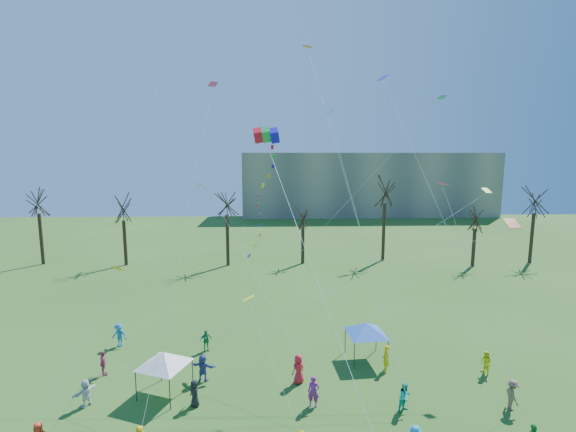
{
  "coord_description": "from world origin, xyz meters",
  "views": [
    {
      "loc": [
        -1.04,
        -15.47,
        14.01
      ],
      "look_at": [
        -0.27,
        5.0,
        11.0
      ],
      "focal_mm": 25.0,
      "sensor_mm": 36.0,
      "label": 1
    }
  ],
  "objects_px": {
    "big_box_kite": "(266,203)",
    "canopy_tent_white": "(164,359)",
    "canopy_tent_blue": "(366,329)",
    "distant_building": "(367,184)"
  },
  "relations": [
    {
      "from": "distant_building",
      "to": "big_box_kite",
      "type": "relative_size",
      "value": 3.28
    },
    {
      "from": "canopy_tent_blue",
      "to": "big_box_kite",
      "type": "bearing_deg",
      "value": -170.73
    },
    {
      "from": "distant_building",
      "to": "canopy_tent_white",
      "type": "height_order",
      "value": "distant_building"
    },
    {
      "from": "big_box_kite",
      "to": "canopy_tent_white",
      "type": "bearing_deg",
      "value": -156.98
    },
    {
      "from": "distant_building",
      "to": "canopy_tent_blue",
      "type": "bearing_deg",
      "value": -103.11
    },
    {
      "from": "big_box_kite",
      "to": "canopy_tent_blue",
      "type": "xyz_separation_m",
      "value": [
        6.83,
        1.11,
        -8.88
      ]
    },
    {
      "from": "canopy_tent_white",
      "to": "canopy_tent_blue",
      "type": "distance_m",
      "value": 13.4
    },
    {
      "from": "distant_building",
      "to": "canopy_tent_blue",
      "type": "relative_size",
      "value": 16.87
    },
    {
      "from": "canopy_tent_blue",
      "to": "canopy_tent_white",
      "type": "bearing_deg",
      "value": -164.03
    },
    {
      "from": "distant_building",
      "to": "big_box_kite",
      "type": "bearing_deg",
      "value": -107.93
    }
  ]
}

